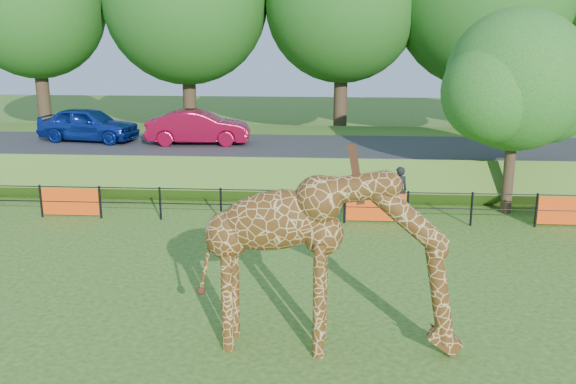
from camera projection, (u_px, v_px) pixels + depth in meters
name	position (u px, v px, depth m)	size (l,w,h in m)	color
ground	(253.00, 339.00, 13.05)	(90.00, 90.00, 0.00)	#2B5A16
giraffe	(329.00, 262.00, 12.21)	(5.12, 0.94, 3.66)	#543111
perimeter_fence	(282.00, 206.00, 20.63)	(28.07, 0.10, 1.10)	black
embankment	(295.00, 156.00, 27.85)	(40.00, 9.00, 1.30)	#2B5A16
road	(293.00, 146.00, 26.22)	(40.00, 5.00, 0.12)	#2F2F31
car_blue	(88.00, 124.00, 26.93)	(1.69, 4.21, 1.43)	#1332A0
car_red	(198.00, 127.00, 26.28)	(1.46, 4.18, 1.38)	maroon
visitor	(399.00, 191.00, 21.42)	(0.60, 0.39, 1.64)	black
tree_east	(519.00, 85.00, 20.77)	(5.40, 4.71, 6.76)	#342117
bg_tree_line	(340.00, 4.00, 32.34)	(37.30, 8.80, 11.82)	#342117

